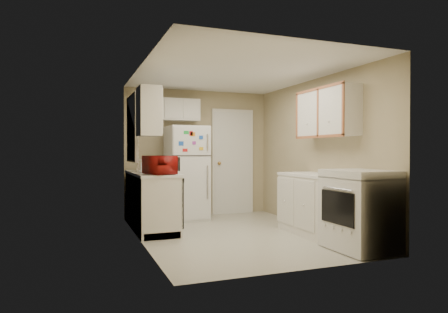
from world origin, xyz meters
name	(u,v)px	position (x,y,z in m)	size (l,w,h in m)	color
floor	(236,234)	(0.00, 0.00, 0.00)	(3.80, 3.80, 0.00)	beige
ceiling	(236,73)	(0.00, 0.00, 2.40)	(3.80, 3.80, 0.00)	white
wall_left	(141,154)	(-1.40, 0.00, 1.20)	(3.80, 3.80, 0.00)	tan
wall_right	(316,153)	(1.40, 0.00, 1.20)	(3.80, 3.80, 0.00)	tan
wall_back	(198,153)	(0.00, 1.90, 1.20)	(2.80, 2.80, 0.00)	tan
wall_front	(306,155)	(0.00, -1.90, 1.20)	(2.80, 2.80, 0.00)	tan
left_counter	(151,200)	(-1.10, 0.90, 0.45)	(0.60, 1.80, 0.90)	silver
dishwasher	(178,201)	(-0.81, 0.30, 0.49)	(0.03, 0.58, 0.72)	black
sink	(149,174)	(-1.10, 1.05, 0.86)	(0.54, 0.74, 0.16)	gray
microwave	(160,164)	(-1.09, 0.24, 1.05)	(0.27, 0.49, 0.32)	maroon
soap_bottle	(144,165)	(-1.15, 1.27, 1.00)	(0.10, 0.10, 0.22)	white
window_blinds	(133,129)	(-1.36, 1.05, 1.60)	(0.10, 0.98, 1.08)	silver
upper_cabinet_left	(149,112)	(-1.25, 0.22, 1.80)	(0.30, 0.45, 0.70)	silver
refrigerator	(187,173)	(-0.34, 1.51, 0.84)	(0.69, 0.67, 1.68)	silver
cabinet_over_fridge	(180,110)	(-0.40, 1.75, 2.00)	(0.70, 0.30, 0.40)	silver
interior_door	(233,162)	(0.70, 1.86, 1.02)	(0.86, 0.06, 2.08)	silver
right_counter	(331,207)	(1.10, -0.80, 0.45)	(0.60, 2.00, 0.90)	silver
stove	(360,210)	(1.08, -1.44, 0.51)	(0.67, 0.83, 1.01)	silver
upper_cabinet_right	(327,113)	(1.25, -0.50, 1.80)	(0.30, 1.20, 0.70)	silver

